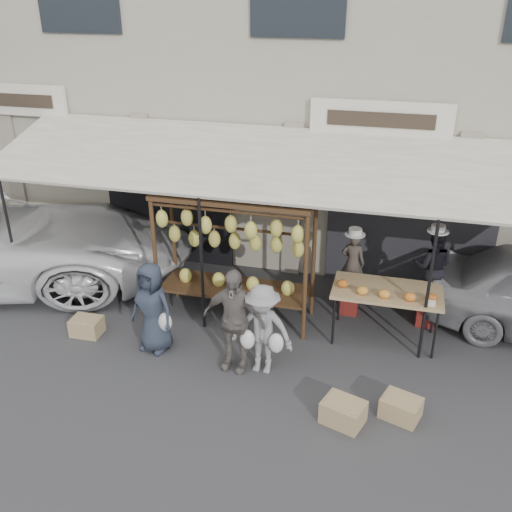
% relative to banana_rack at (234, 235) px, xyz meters
% --- Properties ---
extents(ground_plane, '(90.00, 90.00, 0.00)m').
position_rel_banana_rack_xyz_m(ground_plane, '(0.58, -1.55, -1.56)').
color(ground_plane, '#2D2D30').
extents(shophouse, '(24.00, 6.15, 7.30)m').
position_rel_banana_rack_xyz_m(shophouse, '(0.58, 4.94, 2.08)').
color(shophouse, '#9D9783').
rests_on(shophouse, ground_plane).
extents(awning, '(10.00, 2.35, 2.92)m').
position_rel_banana_rack_xyz_m(awning, '(0.58, 0.72, 1.01)').
color(awning, silver).
rests_on(awning, ground_plane).
extents(banana_rack, '(2.60, 0.90, 2.24)m').
position_rel_banana_rack_xyz_m(banana_rack, '(0.00, 0.00, 0.00)').
color(banana_rack, black).
rests_on(banana_rack, ground_plane).
extents(produce_table, '(1.70, 0.90, 1.04)m').
position_rel_banana_rack_xyz_m(produce_table, '(2.50, -0.05, -0.69)').
color(produce_table, tan).
rests_on(produce_table, ground_plane).
extents(vendor_left, '(0.43, 0.31, 1.10)m').
position_rel_banana_rack_xyz_m(vendor_left, '(1.88, 0.68, -0.60)').
color(vendor_left, '#423932').
rests_on(vendor_left, stool_left).
extents(vendor_right, '(0.66, 0.53, 1.31)m').
position_rel_banana_rack_xyz_m(vendor_right, '(3.17, 0.61, -0.48)').
color(vendor_right, black).
rests_on(vendor_right, stool_right).
extents(customer_left, '(0.81, 0.61, 1.48)m').
position_rel_banana_rack_xyz_m(customer_left, '(-0.96, -1.20, -0.82)').
color(customer_left, '#272F3C').
rests_on(customer_left, ground_plane).
extents(customer_mid, '(0.99, 0.49, 1.63)m').
position_rel_banana_rack_xyz_m(customer_mid, '(0.38, -1.34, -0.75)').
color(customer_mid, '#6A625D').
rests_on(customer_mid, ground_plane).
extents(customer_right, '(0.94, 0.57, 1.42)m').
position_rel_banana_rack_xyz_m(customer_right, '(0.81, -1.32, -0.85)').
color(customer_right, gray).
rests_on(customer_right, ground_plane).
extents(stool_left, '(0.38, 0.38, 0.41)m').
position_rel_banana_rack_xyz_m(stool_left, '(1.88, 0.68, -1.36)').
color(stool_left, maroon).
rests_on(stool_left, ground_plane).
extents(stool_right, '(0.33, 0.33, 0.43)m').
position_rel_banana_rack_xyz_m(stool_right, '(3.17, 0.61, -1.35)').
color(stool_right, maroon).
rests_on(stool_right, ground_plane).
extents(crate_near_a, '(0.63, 0.55, 0.32)m').
position_rel_banana_rack_xyz_m(crate_near_a, '(2.11, -2.14, -1.40)').
color(crate_near_a, tan).
rests_on(crate_near_a, ground_plane).
extents(crate_near_b, '(0.59, 0.52, 0.30)m').
position_rel_banana_rack_xyz_m(crate_near_b, '(2.84, -1.85, -1.41)').
color(crate_near_b, tan).
rests_on(crate_near_b, ground_plane).
extents(crate_far, '(0.49, 0.38, 0.29)m').
position_rel_banana_rack_xyz_m(crate_far, '(-2.22, -1.11, -1.42)').
color(crate_far, tan).
rests_on(crate_far, ground_plane).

